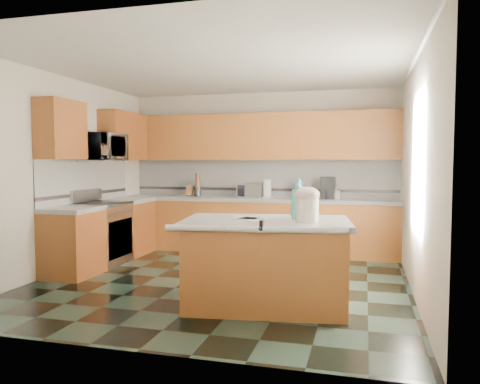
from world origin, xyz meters
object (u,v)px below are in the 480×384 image
(knife_block, at_px, (190,191))
(toaster_oven, at_px, (250,190))
(island_base, at_px, (266,266))
(soap_bottle_island, at_px, (298,199))
(treat_jar, at_px, (307,210))
(island_top, at_px, (266,222))
(coffee_maker, at_px, (328,188))

(knife_block, distance_m, toaster_oven, 1.08)
(island_base, xyz_separation_m, soap_bottle_island, (0.32, 0.14, 0.70))
(treat_jar, height_order, knife_block, treat_jar)
(island_base, distance_m, island_top, 0.46)
(island_base, bearing_deg, toaster_oven, 99.47)
(island_base, height_order, island_top, island_top)
(treat_jar, distance_m, coffee_maker, 3.03)
(coffee_maker, bearing_deg, soap_bottle_island, -88.40)
(soap_bottle_island, xyz_separation_m, toaster_oven, (-1.21, 2.78, -0.10))
(island_base, distance_m, knife_block, 3.58)
(knife_block, bearing_deg, coffee_maker, 0.65)
(island_base, height_order, soap_bottle_island, soap_bottle_island)
(island_base, relative_size, island_top, 0.94)
(soap_bottle_island, bearing_deg, island_base, -168.02)
(treat_jar, height_order, soap_bottle_island, soap_bottle_island)
(island_top, height_order, toaster_oven, toaster_oven)
(coffee_maker, bearing_deg, knife_block, -175.79)
(island_top, height_order, treat_jar, treat_jar)
(soap_bottle_island, height_order, knife_block, soap_bottle_island)
(knife_block, height_order, toaster_oven, toaster_oven)
(island_base, relative_size, toaster_oven, 4.05)
(soap_bottle_island, distance_m, coffee_maker, 2.82)
(island_top, relative_size, toaster_oven, 4.30)
(treat_jar, distance_m, soap_bottle_island, 0.27)
(soap_bottle_island, xyz_separation_m, knife_block, (-2.29, 2.78, -0.12))
(soap_bottle_island, relative_size, knife_block, 2.27)
(island_base, xyz_separation_m, treat_jar, (0.43, -0.08, 0.61))
(island_top, xyz_separation_m, coffee_maker, (0.41, 2.95, 0.21))
(treat_jar, bearing_deg, toaster_oven, 128.42)
(soap_bottle_island, bearing_deg, toaster_oven, 101.82)
(island_top, height_order, coffee_maker, coffee_maker)
(treat_jar, bearing_deg, soap_bottle_island, 132.86)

